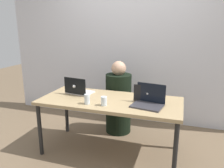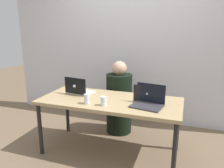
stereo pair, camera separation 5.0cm
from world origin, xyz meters
name	(u,v)px [view 1 (the left image)]	position (x,y,z in m)	size (l,w,h in m)	color
ground_plane	(110,151)	(0.00, 0.00, 0.00)	(12.00, 12.00, 0.00)	brown
back_wall	(132,45)	(0.00, 1.18, 1.29)	(4.52, 0.10, 2.59)	silver
desk	(110,104)	(0.00, 0.00, 0.66)	(1.74, 0.77, 0.72)	tan
person_at_center	(118,101)	(-0.07, 0.60, 0.49)	(0.47, 0.47, 1.11)	black
laptop_front_right	(149,101)	(0.48, -0.07, 0.77)	(0.38, 0.31, 0.24)	#38363D
laptop_back_right	(148,97)	(0.45, 0.11, 0.76)	(0.35, 0.26, 0.21)	#3C3637
laptop_back_left	(79,90)	(-0.48, 0.11, 0.77)	(0.36, 0.29, 0.23)	silver
water_glass_center	(104,102)	(0.00, -0.22, 0.76)	(0.07, 0.07, 0.11)	silver
water_glass_left	(87,100)	(-0.20, -0.23, 0.77)	(0.07, 0.07, 0.12)	silver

